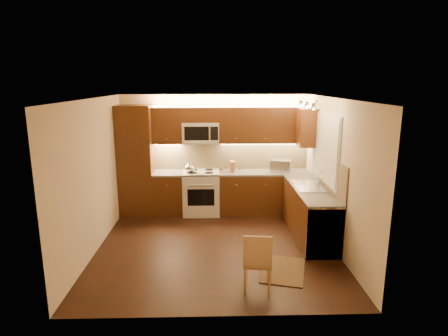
{
  "coord_description": "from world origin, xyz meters",
  "views": [
    {
      "loc": [
        -0.03,
        -6.02,
        2.76
      ],
      "look_at": [
        0.15,
        0.55,
        1.25
      ],
      "focal_mm": 30.19,
      "sensor_mm": 36.0,
      "label": 1
    }
  ],
  "objects_px": {
    "microwave": "(201,133)",
    "kettle": "(190,167)",
    "stove": "(201,192)",
    "toaster_oven": "(281,165)",
    "soap_bottle": "(317,179)",
    "dining_chair": "(257,261)",
    "sink": "(309,182)",
    "knife_block": "(232,166)"
  },
  "relations": [
    {
      "from": "stove",
      "to": "dining_chair",
      "type": "bearing_deg",
      "value": -74.66
    },
    {
      "from": "microwave",
      "to": "soap_bottle",
      "type": "bearing_deg",
      "value": -25.66
    },
    {
      "from": "stove",
      "to": "microwave",
      "type": "distance_m",
      "value": 1.27
    },
    {
      "from": "microwave",
      "to": "knife_block",
      "type": "bearing_deg",
      "value": -8.22
    },
    {
      "from": "soap_bottle",
      "to": "stove",
      "type": "bearing_deg",
      "value": 164.98
    },
    {
      "from": "kettle",
      "to": "toaster_oven",
      "type": "xyz_separation_m",
      "value": [
        1.93,
        0.17,
        -0.02
      ]
    },
    {
      "from": "kettle",
      "to": "toaster_oven",
      "type": "distance_m",
      "value": 1.94
    },
    {
      "from": "sink",
      "to": "soap_bottle",
      "type": "bearing_deg",
      "value": 45.13
    },
    {
      "from": "stove",
      "to": "sink",
      "type": "height_order",
      "value": "sink"
    },
    {
      "from": "soap_bottle",
      "to": "kettle",
      "type": "bearing_deg",
      "value": 169.23
    },
    {
      "from": "microwave",
      "to": "toaster_oven",
      "type": "height_order",
      "value": "microwave"
    },
    {
      "from": "toaster_oven",
      "to": "soap_bottle",
      "type": "distance_m",
      "value": 1.11
    },
    {
      "from": "sink",
      "to": "knife_block",
      "type": "bearing_deg",
      "value": 139.08
    },
    {
      "from": "kettle",
      "to": "toaster_oven",
      "type": "height_order",
      "value": "kettle"
    },
    {
      "from": "knife_block",
      "to": "dining_chair",
      "type": "bearing_deg",
      "value": -83.62
    },
    {
      "from": "sink",
      "to": "microwave",
      "type": "bearing_deg",
      "value": 147.79
    },
    {
      "from": "sink",
      "to": "soap_bottle",
      "type": "height_order",
      "value": "soap_bottle"
    },
    {
      "from": "sink",
      "to": "stove",
      "type": "bearing_deg",
      "value": 150.64
    },
    {
      "from": "soap_bottle",
      "to": "toaster_oven",
      "type": "bearing_deg",
      "value": 124.89
    },
    {
      "from": "kettle",
      "to": "soap_bottle",
      "type": "relative_size",
      "value": 1.39
    },
    {
      "from": "stove",
      "to": "toaster_oven",
      "type": "bearing_deg",
      "value": 2.05
    },
    {
      "from": "soap_bottle",
      "to": "knife_block",
      "type": "bearing_deg",
      "value": 155.8
    },
    {
      "from": "kettle",
      "to": "knife_block",
      "type": "distance_m",
      "value": 0.9
    },
    {
      "from": "microwave",
      "to": "sink",
      "type": "distance_m",
      "value": 2.48
    },
    {
      "from": "sink",
      "to": "soap_bottle",
      "type": "xyz_separation_m",
      "value": [
        0.2,
        0.2,
        0.01
      ]
    },
    {
      "from": "kettle",
      "to": "knife_block",
      "type": "xyz_separation_m",
      "value": [
        0.89,
        0.15,
        -0.03
      ]
    },
    {
      "from": "microwave",
      "to": "kettle",
      "type": "bearing_deg",
      "value": -133.82
    },
    {
      "from": "microwave",
      "to": "knife_block",
      "type": "distance_m",
      "value": 0.97
    },
    {
      "from": "toaster_oven",
      "to": "knife_block",
      "type": "distance_m",
      "value": 1.04
    },
    {
      "from": "microwave",
      "to": "sink",
      "type": "xyz_separation_m",
      "value": [
        2.0,
        -1.26,
        -0.74
      ]
    },
    {
      "from": "kettle",
      "to": "knife_block",
      "type": "relative_size",
      "value": 1.08
    },
    {
      "from": "stove",
      "to": "dining_chair",
      "type": "xyz_separation_m",
      "value": [
        0.84,
        -3.08,
        -0.04
      ]
    },
    {
      "from": "stove",
      "to": "dining_chair",
      "type": "height_order",
      "value": "stove"
    },
    {
      "from": "microwave",
      "to": "toaster_oven",
      "type": "xyz_separation_m",
      "value": [
        1.7,
        -0.07,
        -0.69
      ]
    },
    {
      "from": "microwave",
      "to": "kettle",
      "type": "height_order",
      "value": "microwave"
    },
    {
      "from": "knife_block",
      "to": "soap_bottle",
      "type": "height_order",
      "value": "knife_block"
    },
    {
      "from": "kettle",
      "to": "toaster_oven",
      "type": "relative_size",
      "value": 0.6
    },
    {
      "from": "knife_block",
      "to": "dining_chair",
      "type": "height_order",
      "value": "knife_block"
    },
    {
      "from": "microwave",
      "to": "kettle",
      "type": "distance_m",
      "value": 0.76
    },
    {
      "from": "knife_block",
      "to": "kettle",
      "type": "bearing_deg",
      "value": -167.59
    },
    {
      "from": "stove",
      "to": "kettle",
      "type": "distance_m",
      "value": 0.64
    },
    {
      "from": "toaster_oven",
      "to": "soap_bottle",
      "type": "relative_size",
      "value": 2.34
    }
  ]
}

